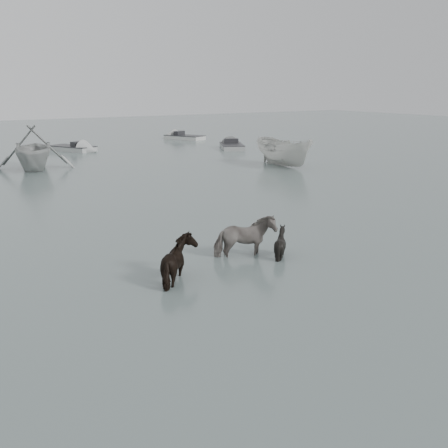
# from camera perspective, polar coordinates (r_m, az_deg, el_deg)

# --- Properties ---
(ground) EXTENTS (140.00, 140.00, 0.00)m
(ground) POSITION_cam_1_polar(r_m,az_deg,el_deg) (16.50, -0.62, -3.46)
(ground) COLOR slate
(ground) RESTS_ON ground
(pony_pinto) EXTENTS (1.94, 1.28, 1.51)m
(pony_pinto) POSITION_cam_1_polar(r_m,az_deg,el_deg) (16.44, 2.11, -0.80)
(pony_pinto) COLOR black
(pony_pinto) RESTS_ON ground
(pony_dark) EXTENTS (1.59, 1.74, 1.49)m
(pony_dark) POSITION_cam_1_polar(r_m,az_deg,el_deg) (14.50, -4.41, -2.92)
(pony_dark) COLOR black
(pony_dark) RESTS_ON ground
(pony_black) EXTENTS (1.09, 0.99, 1.12)m
(pony_black) POSITION_cam_1_polar(r_m,az_deg,el_deg) (16.66, 5.77, -1.35)
(pony_black) COLOR black
(pony_black) RESTS_ON ground
(rowboat_trail) EXTENTS (5.93, 6.41, 2.80)m
(rowboat_trail) POSITION_cam_1_polar(r_m,az_deg,el_deg) (35.36, -18.79, 7.52)
(rowboat_trail) COLOR #AFB2AF
(rowboat_trail) RESTS_ON ground
(boat_small) EXTENTS (2.06, 5.10, 1.95)m
(boat_small) POSITION_cam_1_polar(r_m,az_deg,el_deg) (35.16, 6.15, 7.45)
(boat_small) COLOR silver
(boat_small) RESTS_ON ground
(skiff_port) EXTENTS (3.56, 5.05, 0.75)m
(skiff_port) POSITION_cam_1_polar(r_m,az_deg,el_deg) (44.50, 0.81, 8.13)
(skiff_port) COLOR gray
(skiff_port) RESTS_ON ground
(skiff_mid) EXTENTS (3.71, 5.24, 0.75)m
(skiff_mid) POSITION_cam_1_polar(r_m,az_deg,el_deg) (44.62, -15.16, 7.66)
(skiff_mid) COLOR #ABAEAC
(skiff_mid) RESTS_ON ground
(skiff_star) EXTENTS (3.63, 5.22, 0.75)m
(skiff_star) POSITION_cam_1_polar(r_m,az_deg,el_deg) (52.24, -4.03, 8.98)
(skiff_star) COLOR silver
(skiff_star) RESTS_ON ground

